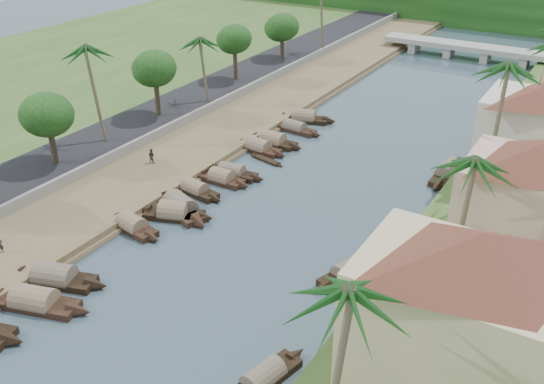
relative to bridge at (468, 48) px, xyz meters
The scene contains 37 objects.
ground 72.02m from the bridge, 90.00° to the right, with size 220.00×220.00×0.00m, color #394D56.
left_bank 54.42m from the bridge, 107.10° to the right, with size 10.00×180.00×0.80m, color brown.
right_bank 55.37m from the bridge, 69.93° to the right, with size 16.00×180.00×1.20m, color #305421.
road 57.49m from the bridge, 115.23° to the right, with size 8.00×180.00×1.40m, color black.
retaining_wall 55.79m from the bridge, 111.23° to the right, with size 0.40×180.00×1.10m, color gray.
treeline 28.09m from the bridge, 90.00° to the left, with size 120.00×14.00×8.00m.
bridge is the anchor object (origin of this frame).
building_near 76.54m from the bridge, 75.61° to the right, with size 14.85×14.85×10.20m.
building_mid 61.51m from the bridge, 70.98° to the right, with size 14.11×14.11×9.70m.
sampan_2 81.13m from the bridge, 96.21° to the right, with size 9.06×4.24×2.33m.
sampan_3 78.55m from the bridge, 97.18° to the right, with size 8.82×4.36×2.32m.
sampan_4 70.01m from the bridge, 98.26° to the right, with size 7.32×2.77×2.06m.
sampan_5 66.31m from the bridge, 97.21° to the right, with size 7.58×4.17×2.35m.
sampan_6 65.24m from the bridge, 97.50° to the right, with size 8.71×4.96×2.52m.
sampan_7 61.89m from the bridge, 98.84° to the right, with size 7.19×2.44×1.92m.
sampan_8 58.57m from the bridge, 98.55° to the right, with size 6.56×1.82×2.06m.
sampan_9 56.91m from the bridge, 98.73° to the right, with size 7.55×2.21×1.92m.
sampan_10 50.53m from the bridge, 101.04° to the right, with size 7.72×2.29×2.11m.
sampan_11 48.07m from the bridge, 101.03° to the right, with size 7.74×2.02×2.22m.
sampan_12 43.44m from the bridge, 102.02° to the right, with size 7.82×2.10×1.89m.
sampan_13 40.20m from the bridge, 103.86° to the right, with size 8.36×4.05×2.25m.
sampan_14 79.10m from the bridge, 83.54° to the right, with size 3.00×7.63×1.87m.
sampan_15 66.58m from the bridge, 82.41° to the right, with size 4.01×7.57×2.04m.
sampan_16 46.08m from the bridge, 77.34° to the right, with size 2.07×9.36×2.27m.
canoe_1 70.39m from the bridge, 97.97° to the right, with size 4.95×1.13×0.79m.
canoe_2 51.91m from the bridge, 98.35° to the right, with size 4.98×1.77×0.72m.
palm_0 84.67m from the bridge, 79.72° to the right, with size 3.20×3.20×12.60m.
palm_1 67.41m from the bridge, 76.14° to the right, with size 3.20×3.20×11.45m.
palm_2 55.10m from the bridge, 73.82° to the right, with size 3.20×3.20×14.23m.
palm_5 63.83m from the bridge, 112.35° to the right, with size 3.20×3.20×11.66m.
palm_6 48.14m from the bridge, 117.54° to the right, with size 3.20×3.20×9.38m.
tree_2 69.49m from the bridge, 110.25° to the right, with size 5.15×5.15×7.19m.
tree_3 55.01m from the bridge, 115.99° to the right, with size 5.03×5.03×7.75m.
tree_4 40.86m from the bridge, 126.32° to the right, with size 4.62×4.62×7.55m.
tree_5 31.27m from the bridge, 140.79° to the right, with size 5.02×5.02×6.79m.
person_near 79.60m from the bridge, 101.30° to the right, with size 0.52×0.34×1.42m, color #24232A.
person_far 61.43m from the bridge, 105.59° to the right, with size 0.74×0.58×1.53m, color #363126.
Camera 1 is at (23.10, -29.31, 27.18)m, focal length 40.00 mm.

